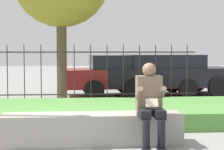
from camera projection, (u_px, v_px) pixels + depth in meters
The scene contains 7 objects.
ground_plane at pixel (70, 145), 5.84m from camera, with size 60.00×60.00×0.00m, color gray.
stone_bench at pixel (92, 131), 5.85m from camera, with size 2.80×0.52×0.49m.
person_seated_reader at pixel (150, 101), 5.60m from camera, with size 0.42×0.73×1.29m.
grass_berm at pixel (73, 113), 7.78m from camera, with size 8.42×2.52×0.33m.
iron_fence at pixel (74, 75), 9.74m from camera, with size 6.42×0.03×1.62m.
car_parked_center at pixel (135, 74), 12.13m from camera, with size 4.80×2.05×1.32m.
car_parked_right at pixel (168, 73), 12.31m from camera, with size 4.40×2.21×1.33m.
Camera 1 is at (0.18, -5.79, 1.47)m, focal length 60.00 mm.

